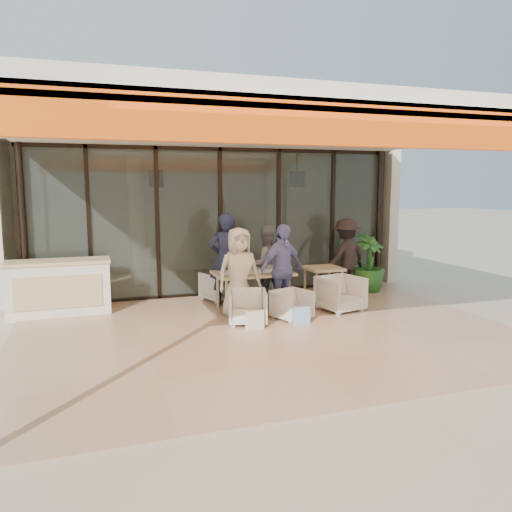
{
  "coord_description": "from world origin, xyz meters",
  "views": [
    {
      "loc": [
        -2.75,
        -7.45,
        2.42
      ],
      "look_at": [
        0.1,
        0.9,
        1.15
      ],
      "focal_mm": 35.0,
      "sensor_mm": 36.0,
      "label": 1
    }
  ],
  "objects_px": {
    "diner_navy": "(226,260)",
    "side_table": "(323,272)",
    "dining_table": "(253,275)",
    "diner_grey": "(266,264)",
    "host_counter": "(59,287)",
    "side_chair": "(341,292)",
    "standing_woman": "(346,256)",
    "chair_far_left": "(220,285)",
    "chair_near_left": "(247,305)",
    "chair_near_right": "(292,304)",
    "potted_palm": "(368,263)",
    "diner_periwinkle": "(282,269)",
    "chair_far_right": "(258,284)",
    "diner_cream": "(239,273)"
  },
  "relations": [
    {
      "from": "chair_far_right",
      "to": "standing_woman",
      "type": "distance_m",
      "value": 2.08
    },
    {
      "from": "side_chair",
      "to": "potted_palm",
      "type": "height_order",
      "value": "potted_palm"
    },
    {
      "from": "dining_table",
      "to": "diner_periwinkle",
      "type": "xyz_separation_m",
      "value": [
        0.43,
        -0.46,
        0.16
      ]
    },
    {
      "from": "chair_near_left",
      "to": "standing_woman",
      "type": "distance_m",
      "value": 3.32
    },
    {
      "from": "standing_woman",
      "to": "chair_far_right",
      "type": "bearing_deg",
      "value": -24.81
    },
    {
      "from": "diner_navy",
      "to": "diner_periwinkle",
      "type": "bearing_deg",
      "value": 138.78
    },
    {
      "from": "chair_near_left",
      "to": "chair_near_right",
      "type": "relative_size",
      "value": 1.1
    },
    {
      "from": "chair_far_left",
      "to": "standing_woman",
      "type": "distance_m",
      "value": 2.89
    },
    {
      "from": "chair_far_right",
      "to": "diner_navy",
      "type": "relative_size",
      "value": 0.32
    },
    {
      "from": "standing_woman",
      "to": "potted_palm",
      "type": "bearing_deg",
      "value": 159.58
    },
    {
      "from": "host_counter",
      "to": "dining_table",
      "type": "xyz_separation_m",
      "value": [
        3.53,
        -0.75,
        0.16
      ]
    },
    {
      "from": "dining_table",
      "to": "diner_grey",
      "type": "distance_m",
      "value": 0.63
    },
    {
      "from": "chair_near_right",
      "to": "diner_periwinkle",
      "type": "bearing_deg",
      "value": 69.74
    },
    {
      "from": "chair_near_right",
      "to": "diner_navy",
      "type": "height_order",
      "value": "diner_navy"
    },
    {
      "from": "standing_woman",
      "to": "potted_palm",
      "type": "relative_size",
      "value": 1.27
    },
    {
      "from": "host_counter",
      "to": "side_chair",
      "type": "height_order",
      "value": "host_counter"
    },
    {
      "from": "host_counter",
      "to": "side_table",
      "type": "relative_size",
      "value": 2.48
    },
    {
      "from": "diner_cream",
      "to": "standing_woman",
      "type": "relative_size",
      "value": 0.98
    },
    {
      "from": "diner_periwinkle",
      "to": "chair_far_right",
      "type": "bearing_deg",
      "value": 69.37
    },
    {
      "from": "chair_near_left",
      "to": "chair_near_right",
      "type": "height_order",
      "value": "chair_near_left"
    },
    {
      "from": "side_chair",
      "to": "potted_palm",
      "type": "bearing_deg",
      "value": 30.37
    },
    {
      "from": "dining_table",
      "to": "side_table",
      "type": "xyz_separation_m",
      "value": [
        1.55,
        0.06,
        -0.05
      ]
    },
    {
      "from": "chair_near_right",
      "to": "side_table",
      "type": "relative_size",
      "value": 0.82
    },
    {
      "from": "diner_navy",
      "to": "side_table",
      "type": "bearing_deg",
      "value": 174.76
    },
    {
      "from": "potted_palm",
      "to": "chair_far_right",
      "type": "bearing_deg",
      "value": 173.9
    },
    {
      "from": "chair_far_right",
      "to": "diner_grey",
      "type": "xyz_separation_m",
      "value": [
        0.0,
        -0.5,
        0.5
      ]
    },
    {
      "from": "diner_grey",
      "to": "potted_palm",
      "type": "xyz_separation_m",
      "value": [
        2.54,
        0.23,
        -0.14
      ]
    },
    {
      "from": "host_counter",
      "to": "chair_far_right",
      "type": "xyz_separation_m",
      "value": [
        3.96,
        0.19,
        -0.23
      ]
    },
    {
      "from": "chair_far_left",
      "to": "side_table",
      "type": "xyz_separation_m",
      "value": [
        1.96,
        -0.88,
        0.3
      ]
    },
    {
      "from": "chair_near_right",
      "to": "diner_cream",
      "type": "distance_m",
      "value": 1.11
    },
    {
      "from": "host_counter",
      "to": "potted_palm",
      "type": "height_order",
      "value": "potted_palm"
    },
    {
      "from": "chair_near_left",
      "to": "standing_woman",
      "type": "xyz_separation_m",
      "value": [
        2.83,
        1.65,
        0.51
      ]
    },
    {
      "from": "side_chair",
      "to": "standing_woman",
      "type": "distance_m",
      "value": 1.7
    },
    {
      "from": "dining_table",
      "to": "side_table",
      "type": "distance_m",
      "value": 1.55
    },
    {
      "from": "chair_near_left",
      "to": "chair_near_right",
      "type": "bearing_deg",
      "value": 15.41
    },
    {
      "from": "host_counter",
      "to": "chair_near_right",
      "type": "relative_size",
      "value": 3.04
    },
    {
      "from": "chair_far_left",
      "to": "standing_woman",
      "type": "height_order",
      "value": "standing_woman"
    },
    {
      "from": "diner_cream",
      "to": "chair_near_left",
      "type": "bearing_deg",
      "value": -94.1
    },
    {
      "from": "side_table",
      "to": "chair_far_left",
      "type": "bearing_deg",
      "value": 155.8
    },
    {
      "from": "diner_navy",
      "to": "side_table",
      "type": "distance_m",
      "value": 2.02
    },
    {
      "from": "diner_cream",
      "to": "standing_woman",
      "type": "bearing_deg",
      "value": 18.08
    },
    {
      "from": "diner_grey",
      "to": "standing_woman",
      "type": "relative_size",
      "value": 0.95
    },
    {
      "from": "side_table",
      "to": "potted_palm",
      "type": "xyz_separation_m",
      "value": [
        1.42,
        0.61,
        0.02
      ]
    },
    {
      "from": "chair_near_right",
      "to": "potted_palm",
      "type": "distance_m",
      "value": 3.04
    },
    {
      "from": "dining_table",
      "to": "standing_woman",
      "type": "height_order",
      "value": "standing_woman"
    },
    {
      "from": "host_counter",
      "to": "chair_far_right",
      "type": "relative_size",
      "value": 3.1
    },
    {
      "from": "dining_table",
      "to": "side_chair",
      "type": "height_order",
      "value": "dining_table"
    },
    {
      "from": "diner_grey",
      "to": "side_chair",
      "type": "distance_m",
      "value": 1.65
    },
    {
      "from": "diner_grey",
      "to": "potted_palm",
      "type": "relative_size",
      "value": 1.21
    },
    {
      "from": "standing_woman",
      "to": "chair_near_left",
      "type": "bearing_deg",
      "value": 12.53
    }
  ]
}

